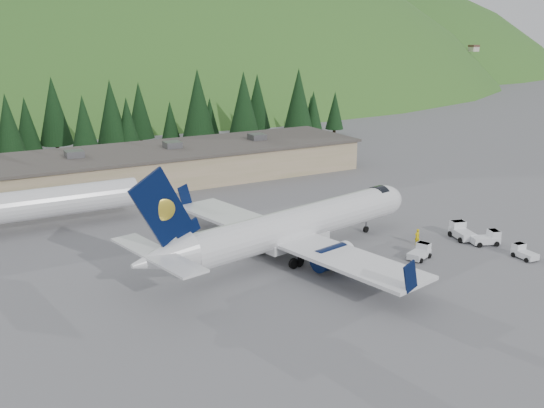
{
  "coord_description": "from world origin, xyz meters",
  "views": [
    {
      "loc": [
        -32.07,
        -51.35,
        22.98
      ],
      "look_at": [
        0.0,
        6.0,
        4.0
      ],
      "focal_mm": 40.0,
      "sensor_mm": 36.0,
      "label": 1
    }
  ],
  "objects": [
    {
      "name": "baggage_tug_c",
      "position": [
        19.74,
        -12.44,
        0.63
      ],
      "size": [
        1.75,
        2.72,
        1.41
      ],
      "rotation": [
        0.0,
        0.0,
        1.5
      ],
      "color": "silver",
      "rests_on": "ground"
    },
    {
      "name": "ground",
      "position": [
        0.0,
        0.0,
        0.0
      ],
      "size": [
        600.0,
        600.0,
        0.0
      ],
      "primitive_type": "plane",
      "color": "#59595F"
    },
    {
      "name": "terminal_building",
      "position": [
        -5.01,
        38.0,
        2.62
      ],
      "size": [
        71.0,
        17.0,
        6.1
      ],
      "color": "tan",
      "rests_on": "ground"
    },
    {
      "name": "tree_line",
      "position": [
        -6.62,
        60.91,
        7.68
      ],
      "size": [
        111.59,
        19.0,
        14.52
      ],
      "color": "black",
      "rests_on": "ground"
    },
    {
      "name": "baggage_tug_d",
      "position": [
        18.76,
        -4.74,
        0.81
      ],
      "size": [
        2.75,
        3.71,
        1.8
      ],
      "rotation": [
        0.0,
        0.0,
        1.3
      ],
      "color": "silver",
      "rests_on": "ground"
    },
    {
      "name": "hills",
      "position": [
        53.34,
        207.38,
        -82.8
      ],
      "size": [
        614.0,
        330.0,
        300.0
      ],
      "color": "#24511F",
      "rests_on": "ground"
    },
    {
      "name": "baggage_tug_a",
      "position": [
        10.31,
        -7.25,
        0.68
      ],
      "size": [
        3.15,
        2.46,
        1.51
      ],
      "rotation": [
        0.0,
        0.0,
        0.36
      ],
      "color": "silver",
      "rests_on": "ground"
    },
    {
      "name": "ramp_worker",
      "position": [
        12.89,
        -3.91,
        0.91
      ],
      "size": [
        0.69,
        0.47,
        1.81
      ],
      "primitive_type": "imported",
      "rotation": [
        0.0,
        0.0,
        3.08
      ],
      "color": "yellow",
      "rests_on": "ground"
    },
    {
      "name": "baggage_tug_b",
      "position": [
        19.73,
        -7.7,
        0.72
      ],
      "size": [
        3.36,
        2.6,
        1.61
      ],
      "rotation": [
        0.0,
        0.0,
        -0.34
      ],
      "color": "silver",
      "rests_on": "ground"
    },
    {
      "name": "airliner",
      "position": [
        -1.03,
        -0.21,
        3.17
      ],
      "size": [
        35.7,
        33.73,
        11.9
      ],
      "rotation": [
        0.0,
        0.0,
        0.21
      ],
      "color": "white",
      "rests_on": "ground"
    },
    {
      "name": "second_airliner",
      "position": [
        -24.92,
        22.0,
        3.32
      ],
      "size": [
        27.5,
        11.0,
        10.05
      ],
      "color": "white",
      "rests_on": "ground"
    }
  ]
}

